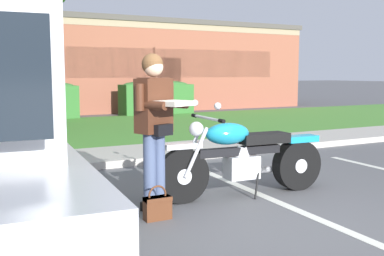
{
  "coord_description": "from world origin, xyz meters",
  "views": [
    {
      "loc": [
        -2.62,
        -3.63,
        1.49
      ],
      "look_at": [
        -0.08,
        1.18,
        0.85
      ],
      "focal_mm": 43.3,
      "sensor_mm": 36.0,
      "label": 1
    }
  ],
  "objects_px": {
    "rider_person": "(155,119)",
    "motorcycle": "(249,157)",
    "hedge_left": "(33,100)",
    "hedge_center_left": "(156,97)",
    "handbag": "(158,206)",
    "brick_building": "(32,66)"
  },
  "relations": [
    {
      "from": "motorcycle",
      "to": "brick_building",
      "type": "relative_size",
      "value": 0.1
    },
    {
      "from": "hedge_center_left",
      "to": "brick_building",
      "type": "height_order",
      "value": "brick_building"
    },
    {
      "from": "brick_building",
      "to": "hedge_left",
      "type": "bearing_deg",
      "value": -99.05
    },
    {
      "from": "handbag",
      "to": "hedge_center_left",
      "type": "bearing_deg",
      "value": 66.56
    },
    {
      "from": "rider_person",
      "to": "hedge_center_left",
      "type": "relative_size",
      "value": 0.66
    },
    {
      "from": "motorcycle",
      "to": "rider_person",
      "type": "height_order",
      "value": "rider_person"
    },
    {
      "from": "motorcycle",
      "to": "hedge_left",
      "type": "relative_size",
      "value": 0.82
    },
    {
      "from": "handbag",
      "to": "hedge_center_left",
      "type": "distance_m",
      "value": 12.01
    },
    {
      "from": "hedge_left",
      "to": "rider_person",
      "type": "bearing_deg",
      "value": -92.2
    },
    {
      "from": "handbag",
      "to": "brick_building",
      "type": "distance_m",
      "value": 17.56
    },
    {
      "from": "handbag",
      "to": "hedge_left",
      "type": "relative_size",
      "value": 0.13
    },
    {
      "from": "hedge_center_left",
      "to": "brick_building",
      "type": "relative_size",
      "value": 0.12
    },
    {
      "from": "motorcycle",
      "to": "handbag",
      "type": "relative_size",
      "value": 6.23
    },
    {
      "from": "hedge_left",
      "to": "hedge_center_left",
      "type": "bearing_deg",
      "value": 0.0
    },
    {
      "from": "rider_person",
      "to": "motorcycle",
      "type": "bearing_deg",
      "value": 3.31
    },
    {
      "from": "handbag",
      "to": "brick_building",
      "type": "bearing_deg",
      "value": 84.94
    },
    {
      "from": "handbag",
      "to": "hedge_left",
      "type": "distance_m",
      "value": 11.03
    },
    {
      "from": "hedge_left",
      "to": "brick_building",
      "type": "bearing_deg",
      "value": 80.95
    },
    {
      "from": "rider_person",
      "to": "hedge_center_left",
      "type": "distance_m",
      "value": 11.69
    },
    {
      "from": "motorcycle",
      "to": "hedge_center_left",
      "type": "relative_size",
      "value": 0.87
    },
    {
      "from": "hedge_center_left",
      "to": "brick_building",
      "type": "distance_m",
      "value": 7.26
    },
    {
      "from": "rider_person",
      "to": "brick_building",
      "type": "distance_m",
      "value": 17.19
    }
  ]
}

